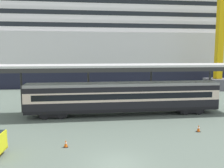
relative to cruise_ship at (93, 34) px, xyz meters
The scene contains 7 objects.
ground_plane 55.59m from the cruise_ship, 91.21° to the right, with size 400.00×400.00×0.00m, color #5B6A5E.
cruise_ship is the anchor object (origin of this frame).
platform_canopy 40.55m from the cruise_ship, 87.48° to the right, with size 34.85×5.58×6.37m.
train_carriage 41.78m from the cruise_ship, 87.51° to the right, with size 24.09×2.81×4.11m.
traffic_cone_near 50.25m from the cruise_ship, 80.55° to the right, with size 0.36×0.36×0.72m.
traffic_cone_mid 52.17m from the cruise_ship, 95.58° to the right, with size 0.36×0.36×0.64m.
dockside_crane 33.92m from the cruise_ship, 40.56° to the right, with size 10.40×4.40×56.07m.
Camera 1 is at (-2.43, -16.17, 7.80)m, focal length 39.11 mm.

